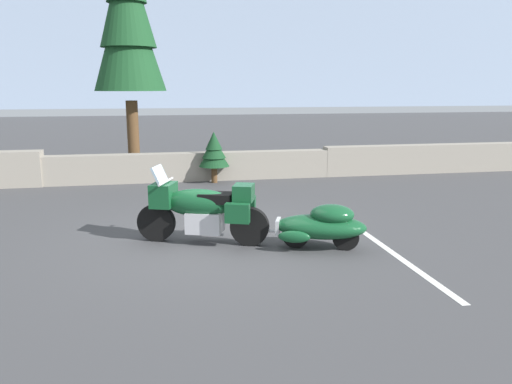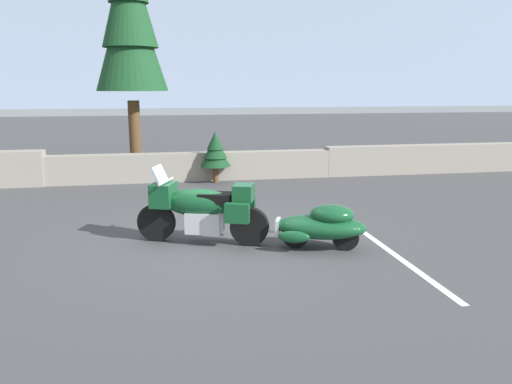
% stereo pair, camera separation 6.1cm
% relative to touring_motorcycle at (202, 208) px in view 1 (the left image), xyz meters
% --- Properties ---
extents(ground_plane, '(80.00, 80.00, 0.00)m').
position_rel_touring_motorcycle_xyz_m(ground_plane, '(0.19, 0.13, -0.62)').
color(ground_plane, '#424244').
extents(stone_guard_wall, '(24.00, 0.54, 0.96)m').
position_rel_touring_motorcycle_xyz_m(stone_guard_wall, '(-0.46, 5.97, -0.18)').
color(stone_guard_wall, gray).
rests_on(stone_guard_wall, ground).
extents(distant_ridgeline, '(240.00, 80.00, 16.00)m').
position_rel_touring_motorcycle_xyz_m(distant_ridgeline, '(0.19, 95.99, 7.38)').
color(distant_ridgeline, '#8C9EB7').
rests_on(distant_ridgeline, ground).
extents(touring_motorcycle, '(2.22, 1.20, 1.33)m').
position_rel_touring_motorcycle_xyz_m(touring_motorcycle, '(0.00, 0.00, 0.00)').
color(touring_motorcycle, black).
rests_on(touring_motorcycle, ground).
extents(car_shaped_trailer, '(2.19, 1.17, 0.76)m').
position_rel_touring_motorcycle_xyz_m(car_shaped_trailer, '(1.92, -0.69, -0.21)').
color(car_shaped_trailer, black).
rests_on(car_shaped_trailer, ground).
extents(pine_tree_tall, '(2.15, 2.15, 7.71)m').
position_rel_touring_motorcycle_xyz_m(pine_tree_tall, '(-1.47, 7.75, 4.21)').
color(pine_tree_tall, brown).
rests_on(pine_tree_tall, ground).
extents(pine_sapling_near, '(0.85, 0.85, 1.43)m').
position_rel_touring_motorcycle_xyz_m(pine_sapling_near, '(0.80, 5.54, 0.27)').
color(pine_sapling_near, brown).
rests_on(pine_sapling_near, ground).
extents(parking_stripe_marker, '(0.12, 3.60, 0.01)m').
position_rel_touring_motorcycle_xyz_m(parking_stripe_marker, '(3.00, -1.37, -0.62)').
color(parking_stripe_marker, silver).
rests_on(parking_stripe_marker, ground).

